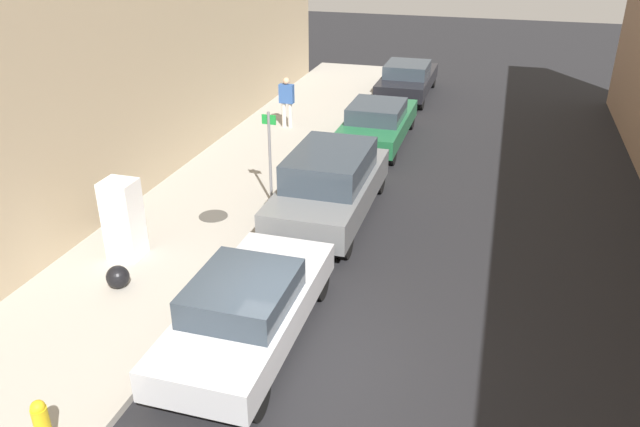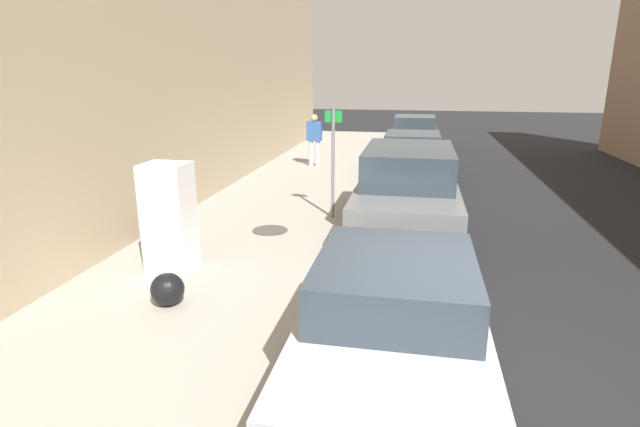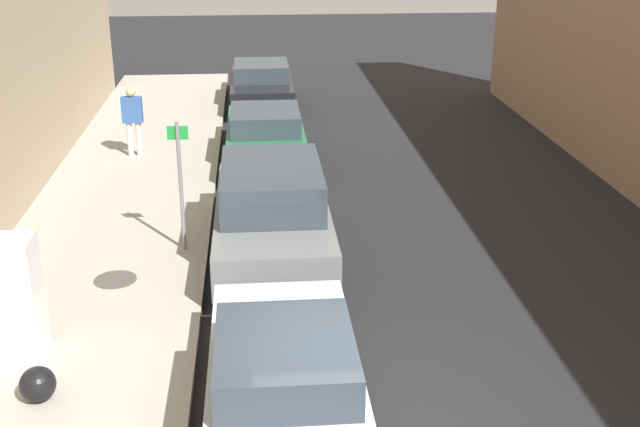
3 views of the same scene
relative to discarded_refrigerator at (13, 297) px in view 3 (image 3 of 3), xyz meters
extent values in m
cube|color=white|center=(0.00, 0.00, 0.00)|extent=(0.68, 0.61, 1.73)
cube|color=black|center=(0.00, 0.31, 0.00)|extent=(0.01, 0.01, 1.64)
cube|color=yellow|center=(-0.09, 0.31, 0.24)|extent=(0.16, 0.01, 0.22)
cube|color=red|center=(0.00, 0.31, 0.55)|extent=(0.62, 0.01, 0.05)
cube|color=red|center=(0.00, 0.31, -0.35)|extent=(0.62, 0.01, 0.05)
cylinder|color=#47443F|center=(0.94, 2.25, -0.86)|extent=(0.70, 0.70, 0.02)
cylinder|color=slate|center=(2.01, 3.46, 0.32)|extent=(0.07, 0.07, 2.37)
cube|color=#198C33|center=(2.01, 3.48, 1.31)|extent=(0.36, 0.02, 0.24)
sphere|color=black|center=(0.52, -1.18, -0.64)|extent=(0.45, 0.45, 0.45)
cylinder|color=beige|center=(0.25, 9.43, -0.44)|extent=(0.14, 0.14, 0.85)
cylinder|color=beige|center=(0.48, 9.43, -0.44)|extent=(0.14, 0.14, 0.85)
cube|color=#2D5193|center=(0.36, 9.43, 0.30)|extent=(0.49, 0.22, 0.64)
sphere|color=tan|center=(0.36, 9.43, 0.73)|extent=(0.23, 0.23, 0.23)
cube|color=silver|center=(3.60, -1.88, -0.38)|extent=(1.80, 4.52, 0.55)
cube|color=#2D3842|center=(3.60, -2.11, 0.14)|extent=(1.59, 1.90, 0.50)
cylinder|color=black|center=(2.82, -0.22, -0.66)|extent=(0.22, 0.70, 0.70)
cylinder|color=black|center=(4.37, -0.22, -0.66)|extent=(0.22, 0.70, 0.70)
cube|color=slate|center=(3.60, 3.30, -0.32)|extent=(1.98, 4.83, 0.70)
cube|color=#2D3842|center=(3.60, 3.30, 0.38)|extent=(1.74, 2.66, 0.70)
cylinder|color=black|center=(2.74, 5.13, -0.67)|extent=(0.22, 0.68, 0.68)
cylinder|color=black|center=(4.45, 5.13, -0.67)|extent=(0.22, 0.68, 0.68)
cylinder|color=black|center=(2.74, 1.47, -0.67)|extent=(0.22, 0.68, 0.68)
cylinder|color=black|center=(4.45, 1.47, -0.67)|extent=(0.22, 0.68, 0.68)
cube|color=#1E6038|center=(3.60, 9.07, -0.39)|extent=(1.87, 4.75, 0.55)
cube|color=#2D3842|center=(3.60, 8.83, 0.13)|extent=(1.64, 2.00, 0.50)
cylinder|color=black|center=(2.79, 10.86, -0.67)|extent=(0.22, 0.67, 0.67)
cylinder|color=black|center=(4.40, 10.86, -0.67)|extent=(0.22, 0.67, 0.67)
cylinder|color=black|center=(2.79, 7.28, -0.67)|extent=(0.22, 0.67, 0.67)
cylinder|color=black|center=(4.40, 7.28, -0.67)|extent=(0.22, 0.67, 0.67)
cube|color=black|center=(3.60, 15.10, -0.37)|extent=(1.89, 4.75, 0.55)
cube|color=#2D3842|center=(3.60, 14.86, 0.15)|extent=(1.66, 2.00, 0.50)
cylinder|color=black|center=(2.78, 16.87, -0.65)|extent=(0.22, 0.72, 0.72)
cylinder|color=black|center=(4.41, 16.87, -0.65)|extent=(0.22, 0.72, 0.72)
cylinder|color=black|center=(2.78, 13.33, -0.65)|extent=(0.22, 0.72, 0.72)
cylinder|color=black|center=(4.41, 13.33, -0.65)|extent=(0.22, 0.72, 0.72)
camera|label=1|loc=(7.28, -10.09, 5.79)|focal=35.00mm
camera|label=2|loc=(3.74, -6.87, 2.20)|focal=28.00mm
camera|label=3|loc=(3.32, -10.03, 4.97)|focal=45.00mm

